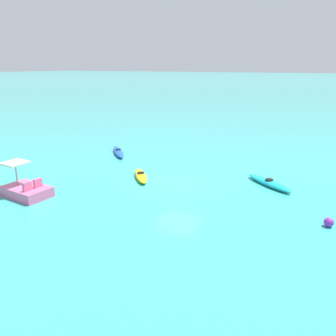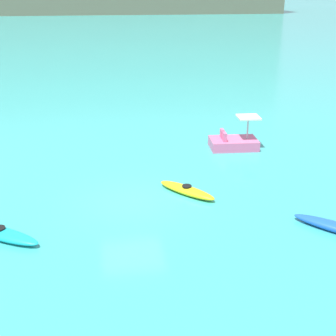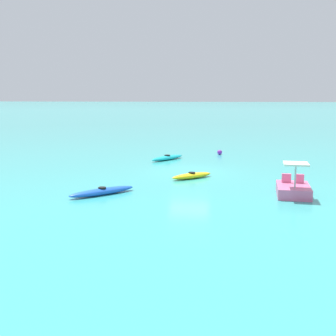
{
  "view_description": "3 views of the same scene",
  "coord_description": "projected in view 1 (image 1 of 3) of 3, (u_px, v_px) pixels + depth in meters",
  "views": [
    {
      "loc": [
        -8.01,
        15.96,
        6.34
      ],
      "look_at": [
        1.13,
        -0.9,
        0.48
      ],
      "focal_mm": 36.04,
      "sensor_mm": 36.0,
      "label": 1
    },
    {
      "loc": [
        -1.27,
        -16.0,
        7.8
      ],
      "look_at": [
        1.7,
        1.37,
        0.74
      ],
      "focal_mm": 48.61,
      "sensor_mm": 36.0,
      "label": 2
    },
    {
      "loc": [
        25.95,
        1.94,
        4.69
      ],
      "look_at": [
        1.25,
        -1.21,
        0.4
      ],
      "focal_mm": 45.0,
      "sensor_mm": 36.0,
      "label": 3
    }
  ],
  "objects": [
    {
      "name": "kayak_yellow",
      "position": [
        141.0,
        176.0,
        19.66
      ],
      "size": [
        2.21,
        2.44,
        0.37
      ],
      "color": "yellow",
      "rests_on": "ground_plane"
    },
    {
      "name": "pedal_boat_pink",
      "position": [
        26.0,
        190.0,
        16.96
      ],
      "size": [
        2.55,
        1.69,
        1.68
      ],
      "color": "pink",
      "rests_on": "ground_plane"
    },
    {
      "name": "buoy_purple",
      "position": [
        329.0,
        222.0,
        13.76
      ],
      "size": [
        0.39,
        0.39,
        0.39
      ],
      "primitive_type": "sphere",
      "color": "purple",
      "rests_on": "ground_plane"
    },
    {
      "name": "kayak_blue",
      "position": [
        118.0,
        152.0,
        25.09
      ],
      "size": [
        2.81,
        2.89,
        0.37
      ],
      "color": "blue",
      "rests_on": "ground_plane"
    },
    {
      "name": "ground_plane",
      "position": [
        178.0,
        183.0,
        18.92
      ],
      "size": [
        600.0,
        600.0,
        0.0
      ],
      "primitive_type": "plane",
      "color": "#38ADA8"
    },
    {
      "name": "kayak_cyan",
      "position": [
        269.0,
        183.0,
        18.47
      ],
      "size": [
        3.04,
        2.42,
        0.37
      ],
      "color": "#19B7C6",
      "rests_on": "ground_plane"
    }
  ]
}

